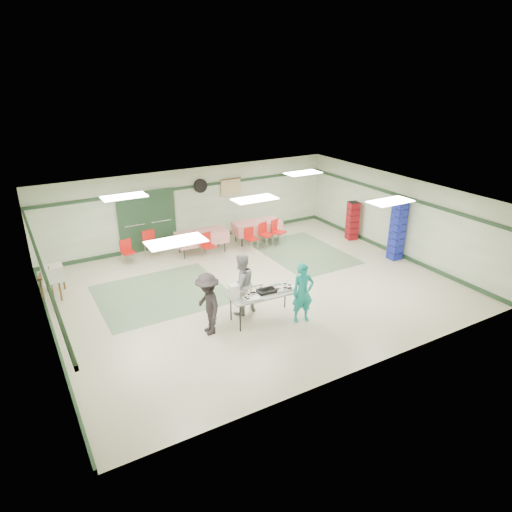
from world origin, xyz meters
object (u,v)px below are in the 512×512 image
chair_b (250,236)px  office_printer (53,273)px  crate_stack_red (352,221)px  chair_a (265,232)px  broom (52,286)px  volunteer_dark (208,304)px  printer_table (51,275)px  crate_stack_blue_b (397,230)px  chair_c (277,229)px  dining_table_b (202,237)px  chair_loose_a (150,241)px  chair_d (207,243)px  serving_table (264,294)px  dining_table_a (257,226)px  crate_stack_blue_a (397,232)px  chair_loose_b (127,250)px  volunteer_grey (241,284)px  volunteer_teal (303,293)px

chair_b → office_printer: 6.61m
crate_stack_red → chair_a: bearing=162.8°
chair_a → broom: size_ratio=0.70×
volunteer_dark → crate_stack_red: (7.32, 3.30, -0.07)m
printer_table → chair_a: bearing=17.7°
chair_b → crate_stack_blue_b: bearing=-47.7°
volunteer_dark → chair_c: (4.65, 4.28, -0.23)m
dining_table_b → chair_loose_a: 1.73m
chair_a → chair_d: (-2.25, 0.00, 0.01)m
serving_table → crate_stack_red: bearing=34.4°
dining_table_a → office_printer: size_ratio=3.40×
chair_loose_a → crate_stack_blue_a: 8.21m
chair_loose_b → crate_stack_blue_b: bearing=-35.3°
printer_table → office_printer: size_ratio=1.86×
chair_d → printer_table: 4.88m
chair_loose_b → printer_table: 2.71m
volunteer_grey → chair_loose_b: size_ratio=1.99×
crate_stack_red → crate_stack_blue_a: bearing=-90.0°
serving_table → chair_loose_a: size_ratio=1.99×
serving_table → printer_table: size_ratio=1.87×
volunteer_dark → broom: 4.41m
crate_stack_red → crate_stack_blue_b: (0.00, -2.18, 0.29)m
chair_d → chair_loose_a: size_ratio=0.95×
chair_d → crate_stack_blue_b: 6.31m
volunteer_teal → dining_table_a: volunteer_teal is taller
volunteer_teal → dining_table_a: 5.80m
chair_loose_a → chair_c: bearing=-21.2°
dining_table_a → printer_table: size_ratio=1.83×
volunteer_grey → printer_table: 5.39m
serving_table → chair_d: chair_d is taller
serving_table → chair_loose_a: 5.57m
volunteer_teal → office_printer: 6.58m
volunteer_teal → chair_a: size_ratio=1.79×
serving_table → chair_b: (2.05, 4.37, -0.23)m
crate_stack_blue_b → printer_table: (-10.30, 2.82, -0.37)m
printer_table → broom: broom is taller
dining_table_b → printer_table: size_ratio=1.81×
chair_a → office_printer: office_printer is taller
chair_c → chair_loose_b: 5.28m
dining_table_a → volunteer_dark: bearing=-125.1°
chair_c → printer_table: size_ratio=0.91×
chair_a → chair_d: 2.25m
chair_a → chair_loose_a: size_ratio=0.94×
volunteer_teal → office_printer: (-5.28, 3.92, 0.18)m
volunteer_grey → chair_b: size_ratio=2.08×
volunteer_dark → dining_table_b: 5.23m
serving_table → broom: 5.60m
serving_table → office_printer: 5.61m
volunteer_grey → chair_d: volunteer_grey is taller
printer_table → volunteer_grey: bearing=-25.1°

